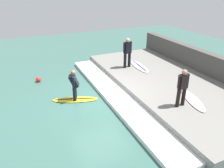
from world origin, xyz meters
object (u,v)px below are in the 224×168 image
object	(u,v)px
surfboard_waiting_near	(139,66)
marker_buoy	(38,79)
surfer_waiting_near	(127,51)
surfboard_riding	(75,99)
surfer_waiting_far	(183,86)
surfer_riding	(74,83)
surfboard_waiting_far	(193,100)

from	to	relation	value
surfboard_waiting_near	marker_buoy	world-z (taller)	surfboard_waiting_near
surfer_waiting_near	surfboard_riding	bearing A→B (deg)	-153.06
surfer_waiting_far	surfer_waiting_near	bearing A→B (deg)	88.87
surfer_riding	surfer_waiting_far	bearing A→B (deg)	-39.10
surfboard_waiting_far	marker_buoy	bearing A→B (deg)	135.18
marker_buoy	surfboard_riding	bearing A→B (deg)	-65.38
surfboard_riding	surfboard_waiting_far	distance (m)	4.96
surfer_waiting_near	surfer_waiting_far	bearing A→B (deg)	-91.13
surfboard_riding	surfboard_waiting_far	bearing A→B (deg)	-32.77
surfer_riding	surfboard_waiting_near	bearing A→B (deg)	20.31
surfboard_riding	surfer_waiting_near	size ratio (longest dim) A/B	1.24
surfboard_waiting_near	surfer_waiting_far	xyz separation A→B (m)	(-0.76, -4.31, 0.81)
surfboard_riding	surfboard_waiting_far	xyz separation A→B (m)	(4.16, -2.68, 0.39)
surfboard_waiting_near	marker_buoy	bearing A→B (deg)	168.15
surfer_waiting_near	surfboard_waiting_far	size ratio (longest dim) A/B	0.85
surfboard_waiting_far	surfer_waiting_far	bearing A→B (deg)	-173.14
surfboard_waiting_near	surfboard_riding	bearing A→B (deg)	-159.69
surfboard_waiting_near	marker_buoy	size ratio (longest dim) A/B	7.69
surfer_riding	surfboard_waiting_near	xyz separation A→B (m)	(4.17, 1.54, -0.40)
surfer_riding	marker_buoy	world-z (taller)	surfer_riding
surfboard_waiting_far	surfer_waiting_near	bearing A→B (deg)	98.47
surfboard_riding	surfer_riding	size ratio (longest dim) A/B	1.50
surfer_riding	surfer_waiting_near	bearing A→B (deg)	26.94
surfer_waiting_far	surfboard_waiting_far	xyz separation A→B (m)	(0.75, 0.09, -0.81)
surfer_waiting_far	marker_buoy	size ratio (longest dim) A/B	5.59
surfboard_riding	surfer_waiting_near	distance (m)	4.13
surfboard_riding	surfboard_waiting_near	bearing A→B (deg)	20.31
surfer_waiting_near	marker_buoy	distance (m)	4.95
surfboard_riding	surfboard_waiting_far	world-z (taller)	surfboard_waiting_far
surfer_waiting_near	surfboard_waiting_far	xyz separation A→B (m)	(0.66, -4.46, -0.90)
surfboard_riding	surfer_riding	xyz separation A→B (m)	(-0.00, 0.00, 0.78)
surfer_waiting_near	surfboard_waiting_far	world-z (taller)	surfer_waiting_near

